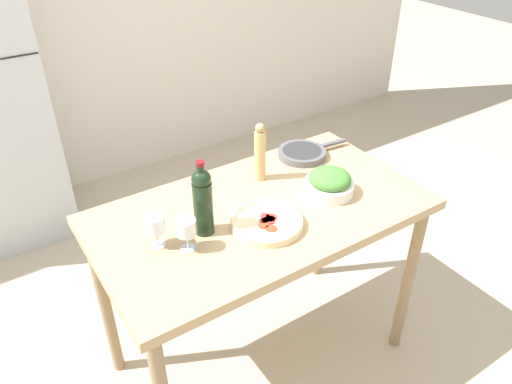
# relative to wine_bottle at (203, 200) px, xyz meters

# --- Properties ---
(ground_plane) EXTENTS (14.00, 14.00, 0.00)m
(ground_plane) POSITION_rel_wine_bottle_xyz_m (0.28, 0.01, -1.10)
(ground_plane) COLOR #BCAD93
(wall_back) EXTENTS (6.40, 0.09, 2.60)m
(wall_back) POSITION_rel_wine_bottle_xyz_m (0.28, 2.23, 0.20)
(wall_back) COLOR silver
(wall_back) RESTS_ON ground_plane
(prep_counter) EXTENTS (1.43, 0.79, 0.95)m
(prep_counter) POSITION_rel_wine_bottle_xyz_m (0.28, 0.01, -0.26)
(prep_counter) COLOR tan
(prep_counter) RESTS_ON ground_plane
(wine_bottle) EXTENTS (0.08, 0.08, 0.32)m
(wine_bottle) POSITION_rel_wine_bottle_xyz_m (0.00, 0.00, 0.00)
(wine_bottle) COLOR black
(wine_bottle) RESTS_ON prep_counter
(wine_glass_near) EXTENTS (0.07, 0.07, 0.14)m
(wine_glass_near) POSITION_rel_wine_bottle_xyz_m (-0.10, -0.06, -0.06)
(wine_glass_near) COLOR silver
(wine_glass_near) RESTS_ON prep_counter
(wine_glass_far) EXTENTS (0.07, 0.07, 0.14)m
(wine_glass_far) POSITION_rel_wine_bottle_xyz_m (-0.19, 0.02, -0.06)
(wine_glass_far) COLOR silver
(wine_glass_far) RESTS_ON prep_counter
(pepper_mill) EXTENTS (0.05, 0.05, 0.28)m
(pepper_mill) POSITION_rel_wine_bottle_xyz_m (0.41, 0.21, -0.01)
(pepper_mill) COLOR tan
(pepper_mill) RESTS_ON prep_counter
(salad_bowl) EXTENTS (0.22, 0.22, 0.11)m
(salad_bowl) POSITION_rel_wine_bottle_xyz_m (0.59, -0.06, -0.10)
(salad_bowl) COLOR white
(salad_bowl) RESTS_ON prep_counter
(homemade_pizza) EXTENTS (0.30, 0.30, 0.04)m
(homemade_pizza) POSITION_rel_wine_bottle_xyz_m (0.23, -0.10, -0.13)
(homemade_pizza) COLOR beige
(homemade_pizza) RESTS_ON prep_counter
(cast_iron_skillet) EXTENTS (0.38, 0.24, 0.04)m
(cast_iron_skillet) POSITION_rel_wine_bottle_xyz_m (0.70, 0.27, -0.13)
(cast_iron_skillet) COLOR #56565B
(cast_iron_skillet) RESTS_ON prep_counter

